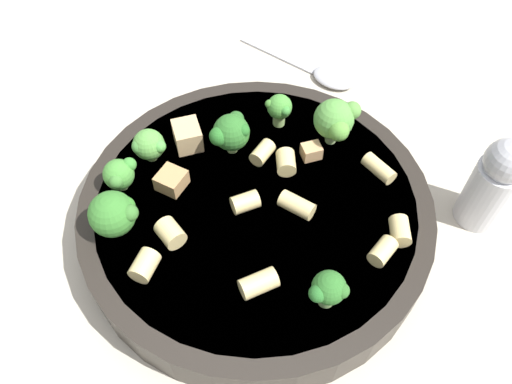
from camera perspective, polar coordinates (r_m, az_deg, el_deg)
The scene contains 24 objects.
ground_plane at distance 0.45m, azimuth 0.00°, elevation -3.73°, with size 2.00×2.00×0.00m, color #BCB29E.
pasta_bowl at distance 0.43m, azimuth 0.00°, elevation -2.10°, with size 0.30×0.30×0.04m.
broccoli_floret_0 at distance 0.42m, azimuth -15.34°, elevation 1.95°, with size 0.03×0.03×0.03m.
broccoli_floret_1 at distance 0.39m, azimuth -15.94°, elevation -2.40°, with size 0.04×0.04×0.04m.
broccoli_floret_2 at distance 0.35m, azimuth 8.29°, elevation -10.95°, with size 0.03×0.03×0.03m.
broccoli_floret_3 at distance 0.43m, azimuth -2.91°, elevation 6.84°, with size 0.03×0.04×0.04m.
broccoli_floret_4 at distance 0.44m, azimuth -12.19°, elevation 5.26°, with size 0.03×0.03×0.03m.
broccoli_floret_5 at distance 0.46m, azimuth 2.69°, elevation 9.55°, with size 0.03×0.02×0.03m.
broccoli_floret_6 at distance 0.44m, azimuth 9.24°, elevation 8.14°, with size 0.04×0.04×0.05m.
rigatoni_0 at distance 0.41m, azimuth -1.41°, elevation -1.01°, with size 0.02×0.02×0.02m, color #E0C67F.
rigatoni_1 at distance 0.39m, azimuth -9.75°, elevation -4.65°, with size 0.02×0.02×0.02m, color #E0C67F.
rigatoni_2 at distance 0.44m, azimuth 0.74°, elevation 4.54°, with size 0.01×0.01×0.02m, color #E0C67F.
rigatoni_3 at distance 0.37m, azimuth 0.31°, elevation -10.39°, with size 0.02×0.02×0.03m, color #E0C67F.
rigatoni_4 at distance 0.40m, azimuth 4.68°, elevation -1.50°, with size 0.01×0.01×0.03m, color #E0C67F.
rigatoni_5 at distance 0.39m, azimuth 14.27°, elevation -6.58°, with size 0.01×0.01×0.02m, color #E0C67F.
rigatoni_6 at distance 0.44m, azimuth 13.86°, elevation 2.65°, with size 0.01×0.01×0.03m, color #E0C67F.
rigatoni_7 at distance 0.43m, azimuth 3.44°, elevation 3.43°, with size 0.02×0.02×0.02m, color #E0C67F.
rigatoni_8 at distance 0.40m, azimuth 16.13°, elevation -4.27°, with size 0.02×0.02×0.02m, color #E0C67F.
rigatoni_9 at distance 0.38m, azimuth -12.61°, elevation -8.18°, with size 0.02×0.02×0.02m, color #E0C67F.
chicken_chunk_0 at distance 0.42m, azimuth -9.63°, elevation 1.32°, with size 0.02×0.02×0.01m, color tan.
chicken_chunk_1 at distance 0.45m, azimuth -8.26°, elevation 6.12°, with size 0.03×0.02×0.02m, color tan.
chicken_chunk_2 at distance 0.44m, azimuth 6.09°, elevation 4.83°, with size 0.02×0.01×0.01m, color tan.
pepper_shaker at distance 0.46m, azimuth 25.62°, elevation 0.91°, with size 0.04×0.04×0.09m.
spoon at distance 0.59m, azimuth 7.17°, elevation 13.58°, with size 0.15×0.05×0.01m.
Camera 1 is at (0.18, -0.17, 0.37)m, focal length 35.00 mm.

